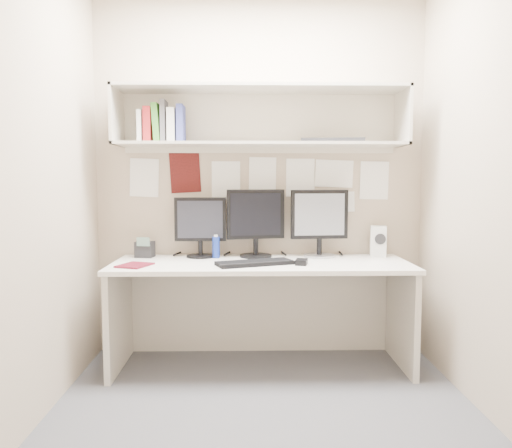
{
  "coord_description": "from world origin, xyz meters",
  "views": [
    {
      "loc": [
        -0.1,
        -2.7,
        1.28
      ],
      "look_at": [
        -0.04,
        0.35,
        1.01
      ],
      "focal_mm": 35.0,
      "sensor_mm": 36.0,
      "label": 1
    }
  ],
  "objects_px": {
    "speaker": "(378,241)",
    "maroon_notebook": "(135,265)",
    "monitor_center": "(256,220)",
    "monitor_right": "(319,221)",
    "desk": "(261,314)",
    "monitor_left": "(200,224)",
    "desk_phone": "(145,249)",
    "keyboard": "(255,263)"
  },
  "relations": [
    {
      "from": "speaker",
      "to": "maroon_notebook",
      "type": "relative_size",
      "value": 1.05
    },
    {
      "from": "monitor_center",
      "to": "monitor_right",
      "type": "distance_m",
      "value": 0.46
    },
    {
      "from": "desk",
      "to": "monitor_left",
      "type": "xyz_separation_m",
      "value": [
        -0.43,
        0.22,
        0.6
      ]
    },
    {
      "from": "monitor_right",
      "to": "speaker",
      "type": "relative_size",
      "value": 2.18
    },
    {
      "from": "monitor_left",
      "to": "maroon_notebook",
      "type": "relative_size",
      "value": 2.03
    },
    {
      "from": "monitor_right",
      "to": "speaker",
      "type": "bearing_deg",
      "value": -5.1
    },
    {
      "from": "desk",
      "to": "monitor_right",
      "type": "xyz_separation_m",
      "value": [
        0.43,
        0.22,
        0.63
      ]
    },
    {
      "from": "monitor_left",
      "to": "monitor_right",
      "type": "relative_size",
      "value": 0.89
    },
    {
      "from": "desk_phone",
      "to": "monitor_center",
      "type": "bearing_deg",
      "value": 7.96
    },
    {
      "from": "desk",
      "to": "speaker",
      "type": "bearing_deg",
      "value": 14.51
    },
    {
      "from": "desk",
      "to": "desk_phone",
      "type": "bearing_deg",
      "value": 165.51
    },
    {
      "from": "keyboard",
      "to": "maroon_notebook",
      "type": "bearing_deg",
      "value": 162.41
    },
    {
      "from": "monitor_center",
      "to": "maroon_notebook",
      "type": "height_order",
      "value": "monitor_center"
    },
    {
      "from": "monitor_left",
      "to": "keyboard",
      "type": "distance_m",
      "value": 0.56
    },
    {
      "from": "monitor_right",
      "to": "keyboard",
      "type": "distance_m",
      "value": 0.63
    },
    {
      "from": "desk",
      "to": "keyboard",
      "type": "distance_m",
      "value": 0.4
    },
    {
      "from": "monitor_right",
      "to": "desk_phone",
      "type": "xyz_separation_m",
      "value": [
        -1.26,
        -0.0,
        -0.2
      ]
    },
    {
      "from": "monitor_center",
      "to": "keyboard",
      "type": "height_order",
      "value": "monitor_center"
    },
    {
      "from": "monitor_center",
      "to": "monitor_right",
      "type": "xyz_separation_m",
      "value": [
        0.46,
        0.0,
        -0.0
      ]
    },
    {
      "from": "monitor_left",
      "to": "keyboard",
      "type": "bearing_deg",
      "value": -42.01
    },
    {
      "from": "monitor_left",
      "to": "desk_phone",
      "type": "xyz_separation_m",
      "value": [
        -0.4,
        -0.01,
        -0.18
      ]
    },
    {
      "from": "monitor_center",
      "to": "desk",
      "type": "bearing_deg",
      "value": -92.77
    },
    {
      "from": "speaker",
      "to": "maroon_notebook",
      "type": "xyz_separation_m",
      "value": [
        -1.68,
        -0.38,
        -0.11
      ]
    },
    {
      "from": "monitor_center",
      "to": "keyboard",
      "type": "relative_size",
      "value": 0.97
    },
    {
      "from": "maroon_notebook",
      "to": "monitor_right",
      "type": "bearing_deg",
      "value": 37.98
    },
    {
      "from": "monitor_left",
      "to": "keyboard",
      "type": "xyz_separation_m",
      "value": [
        0.38,
        -0.34,
        -0.22
      ]
    },
    {
      "from": "keyboard",
      "to": "speaker",
      "type": "bearing_deg",
      "value": 0.78
    },
    {
      "from": "monitor_center",
      "to": "speaker",
      "type": "relative_size",
      "value": 2.19
    },
    {
      "from": "monitor_center",
      "to": "monitor_left",
      "type": "bearing_deg",
      "value": 168.74
    },
    {
      "from": "monitor_center",
      "to": "speaker",
      "type": "distance_m",
      "value": 0.9
    },
    {
      "from": "keyboard",
      "to": "speaker",
      "type": "height_order",
      "value": "speaker"
    },
    {
      "from": "monitor_left",
      "to": "monitor_right",
      "type": "xyz_separation_m",
      "value": [
        0.86,
        -0.0,
        0.03
      ]
    },
    {
      "from": "monitor_right",
      "to": "desk_phone",
      "type": "relative_size",
      "value": 3.23
    },
    {
      "from": "monitor_center",
      "to": "monitor_right",
      "type": "relative_size",
      "value": 1.01
    },
    {
      "from": "desk",
      "to": "speaker",
      "type": "relative_size",
      "value": 9.02
    },
    {
      "from": "monitor_left",
      "to": "maroon_notebook",
      "type": "height_order",
      "value": "monitor_left"
    },
    {
      "from": "monitor_left",
      "to": "speaker",
      "type": "xyz_separation_m",
      "value": [
        1.29,
        0.0,
        -0.13
      ]
    },
    {
      "from": "monitor_center",
      "to": "speaker",
      "type": "height_order",
      "value": "monitor_center"
    },
    {
      "from": "desk",
      "to": "desk_phone",
      "type": "height_order",
      "value": "desk_phone"
    },
    {
      "from": "desk_phone",
      "to": "keyboard",
      "type": "bearing_deg",
      "value": -15.77
    },
    {
      "from": "monitor_right",
      "to": "desk_phone",
      "type": "distance_m",
      "value": 1.27
    },
    {
      "from": "monitor_right",
      "to": "maroon_notebook",
      "type": "distance_m",
      "value": 1.33
    }
  ]
}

